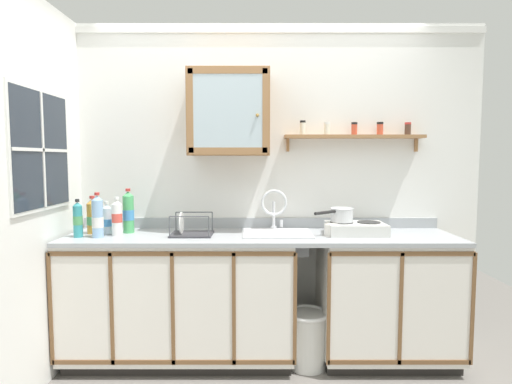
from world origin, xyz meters
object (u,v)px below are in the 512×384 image
object	(u,v)px
bottle_water_blue_4	(96,218)
wall_cabinet	(228,113)
bottle_water_clear_3	(105,220)
mug	(330,230)
bottle_soda_green_5	(127,213)
bottle_detergent_teal_0	(76,220)
dish_rack	(189,231)
sink	(275,235)
hot_plate_stove	(354,228)
trash_bin	(306,338)
bottle_juice_amber_1	(91,217)
bottle_opaque_white_2	(115,218)
saucepan	(340,214)

from	to	relation	value
bottle_water_blue_4	wall_cabinet	distance (m)	1.19
bottle_water_clear_3	mug	xyz separation A→B (m)	(1.61, -0.07, -0.06)
bottle_soda_green_5	mug	size ratio (longest dim) A/B	2.63
bottle_detergent_teal_0	bottle_water_clear_3	world-z (taller)	bottle_detergent_teal_0
dish_rack	mug	xyz separation A→B (m)	(1.00, -0.03, 0.02)
sink	hot_plate_stove	distance (m)	0.57
bottle_water_blue_4	trash_bin	xyz separation A→B (m)	(1.46, 0.00, -0.86)
wall_cabinet	trash_bin	distance (m)	1.71
sink	bottle_water_blue_4	xyz separation A→B (m)	(-1.25, -0.14, 0.15)
bottle_juice_amber_1	bottle_opaque_white_2	xyz separation A→B (m)	(0.21, -0.08, 0.01)
sink	bottle_juice_amber_1	world-z (taller)	sink
bottle_juice_amber_1	bottle_water_blue_4	xyz separation A→B (m)	(0.09, -0.15, 0.02)
bottle_detergent_teal_0	wall_cabinet	world-z (taller)	wall_cabinet
hot_plate_stove	saucepan	world-z (taller)	saucepan
bottle_detergent_teal_0	dish_rack	bearing A→B (deg)	5.75
bottle_soda_green_5	wall_cabinet	xyz separation A→B (m)	(0.74, 0.06, 0.73)
dish_rack	sink	bearing A→B (deg)	5.35
bottle_juice_amber_1	bottle_detergent_teal_0	bearing A→B (deg)	-108.92
bottle_water_clear_3	trash_bin	xyz separation A→B (m)	(1.45, -0.12, -0.83)
bottle_soda_green_5	dish_rack	size ratio (longest dim) A/B	1.11
bottle_soda_green_5	dish_rack	bearing A→B (deg)	-11.80
bottle_juice_amber_1	hot_plate_stove	bearing A→B (deg)	-0.88
bottle_detergent_teal_0	trash_bin	world-z (taller)	bottle_detergent_teal_0
saucepan	dish_rack	xyz separation A→B (m)	(-1.09, -0.05, -0.11)
saucepan	bottle_soda_green_5	world-z (taller)	bottle_soda_green_5
bottle_soda_green_5	bottle_detergent_teal_0	bearing A→B (deg)	-149.64
hot_plate_stove	dish_rack	size ratio (longest dim) A/B	1.40
hot_plate_stove	wall_cabinet	xyz separation A→B (m)	(-0.92, 0.12, 0.83)
sink	trash_bin	xyz separation A→B (m)	(0.21, -0.14, -0.71)
bottle_water_clear_3	bottle_water_blue_4	world-z (taller)	bottle_water_blue_4
saucepan	bottle_opaque_white_2	xyz separation A→B (m)	(-1.60, -0.07, -0.01)
hot_plate_stove	bottle_water_blue_4	xyz separation A→B (m)	(-1.82, -0.12, 0.10)
bottle_detergent_teal_0	bottle_opaque_white_2	bearing A→B (deg)	12.42
bottle_opaque_white_2	bottle_water_blue_4	xyz separation A→B (m)	(-0.11, -0.06, 0.01)
bottle_water_clear_3	mug	size ratio (longest dim) A/B	1.92
bottle_juice_amber_1	bottle_water_clear_3	distance (m)	0.11
saucepan	bottle_water_clear_3	size ratio (longest dim) A/B	1.29
bottle_juice_amber_1	mug	distance (m)	1.73
bottle_water_blue_4	wall_cabinet	xyz separation A→B (m)	(0.90, 0.24, 0.74)
bottle_opaque_white_2	dish_rack	size ratio (longest dim) A/B	0.94
sink	bottle_detergent_teal_0	distance (m)	1.40
bottle_water_clear_3	trash_bin	world-z (taller)	bottle_water_clear_3
dish_rack	mug	world-z (taller)	dish_rack
bottle_opaque_white_2	trash_bin	bearing A→B (deg)	-2.62
bottle_opaque_white_2	bottle_soda_green_5	xyz separation A→B (m)	(0.04, 0.12, 0.02)
hot_plate_stove	bottle_water_blue_4	bearing A→B (deg)	-176.21
sink	hot_plate_stove	size ratio (longest dim) A/B	1.20
sink	mug	bearing A→B (deg)	-13.28
mug	sink	bearing A→B (deg)	166.72
sink	bottle_water_clear_3	bearing A→B (deg)	-179.09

